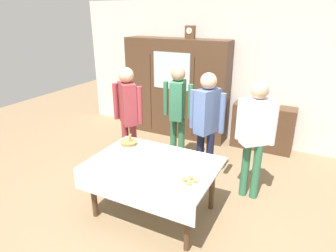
% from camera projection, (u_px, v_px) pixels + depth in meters
% --- Properties ---
extents(ground_plane, '(12.00, 12.00, 0.00)m').
position_uv_depth(ground_plane, '(161.00, 203.00, 4.00)').
color(ground_plane, '#846B4C').
rests_on(ground_plane, ground).
extents(back_wall, '(6.40, 0.10, 2.70)m').
position_uv_depth(back_wall, '(224.00, 73.00, 5.71)').
color(back_wall, silver).
rests_on(back_wall, ground).
extents(dining_table, '(1.56, 1.10, 0.73)m').
position_uv_depth(dining_table, '(152.00, 171.00, 3.57)').
color(dining_table, '#4C3321').
rests_on(dining_table, ground).
extents(wall_cabinet, '(2.16, 0.46, 1.99)m').
position_uv_depth(wall_cabinet, '(176.00, 88.00, 5.97)').
color(wall_cabinet, '#4C3321').
rests_on(wall_cabinet, ground).
extents(mantel_clock, '(0.18, 0.11, 0.24)m').
position_uv_depth(mantel_clock, '(190.00, 32.00, 5.44)').
color(mantel_clock, brown).
rests_on(mantel_clock, wall_cabinet).
extents(bookshelf_low, '(1.12, 0.35, 0.86)m').
position_uv_depth(bookshelf_low, '(262.00, 128.00, 5.47)').
color(bookshelf_low, '#4C3321').
rests_on(bookshelf_low, ground).
extents(book_stack, '(0.18, 0.23, 0.08)m').
position_uv_depth(book_stack, '(265.00, 104.00, 5.30)').
color(book_stack, '#3D754C').
rests_on(book_stack, bookshelf_low).
extents(tea_cup_mid_left, '(0.13, 0.13, 0.06)m').
position_uv_depth(tea_cup_mid_left, '(191.00, 158.00, 3.62)').
color(tea_cup_mid_left, white).
rests_on(tea_cup_mid_left, dining_table).
extents(tea_cup_mid_right, '(0.13, 0.13, 0.06)m').
position_uv_depth(tea_cup_mid_right, '(150.00, 153.00, 3.77)').
color(tea_cup_mid_right, white).
rests_on(tea_cup_mid_right, dining_table).
extents(tea_cup_near_right, '(0.13, 0.13, 0.06)m').
position_uv_depth(tea_cup_near_right, '(134.00, 150.00, 3.83)').
color(tea_cup_near_right, silver).
rests_on(tea_cup_near_right, dining_table).
extents(tea_cup_near_left, '(0.13, 0.13, 0.06)m').
position_uv_depth(tea_cup_near_left, '(155.00, 168.00, 3.39)').
color(tea_cup_near_left, white).
rests_on(tea_cup_near_left, dining_table).
extents(tea_cup_center, '(0.13, 0.13, 0.06)m').
position_uv_depth(tea_cup_center, '(172.00, 155.00, 3.72)').
color(tea_cup_center, white).
rests_on(tea_cup_center, dining_table).
extents(tea_cup_front_edge, '(0.13, 0.13, 0.06)m').
position_uv_depth(tea_cup_front_edge, '(160.00, 177.00, 3.21)').
color(tea_cup_front_edge, white).
rests_on(tea_cup_front_edge, dining_table).
extents(bread_basket, '(0.24, 0.24, 0.16)m').
position_uv_depth(bread_basket, '(129.00, 142.00, 4.05)').
color(bread_basket, '#9E7542').
rests_on(bread_basket, dining_table).
extents(pastry_plate, '(0.28, 0.28, 0.05)m').
position_uv_depth(pastry_plate, '(189.00, 182.00, 3.15)').
color(pastry_plate, white).
rests_on(pastry_plate, dining_table).
extents(spoon_front_edge, '(0.12, 0.02, 0.01)m').
position_uv_depth(spoon_front_edge, '(177.00, 171.00, 3.38)').
color(spoon_front_edge, silver).
rests_on(spoon_front_edge, dining_table).
extents(spoon_far_left, '(0.12, 0.02, 0.01)m').
position_uv_depth(spoon_far_left, '(154.00, 148.00, 3.94)').
color(spoon_far_left, silver).
rests_on(spoon_far_left, dining_table).
extents(person_behind_table_right, '(0.52, 0.41, 1.71)m').
position_uv_depth(person_behind_table_right, '(207.00, 119.00, 4.12)').
color(person_behind_table_right, '#191E38').
rests_on(person_behind_table_right, ground).
extents(person_behind_table_left, '(0.52, 0.39, 1.72)m').
position_uv_depth(person_behind_table_left, '(128.00, 111.00, 4.45)').
color(person_behind_table_left, '#933338').
rests_on(person_behind_table_left, ground).
extents(person_near_right_end, '(0.52, 0.40, 1.67)m').
position_uv_depth(person_near_right_end, '(178.00, 107.00, 4.73)').
color(person_near_right_end, '#33704C').
rests_on(person_near_right_end, ground).
extents(person_by_cabinet, '(0.52, 0.39, 1.67)m').
position_uv_depth(person_by_cabinet, '(255.00, 130.00, 3.80)').
color(person_by_cabinet, '#33704C').
rests_on(person_by_cabinet, ground).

